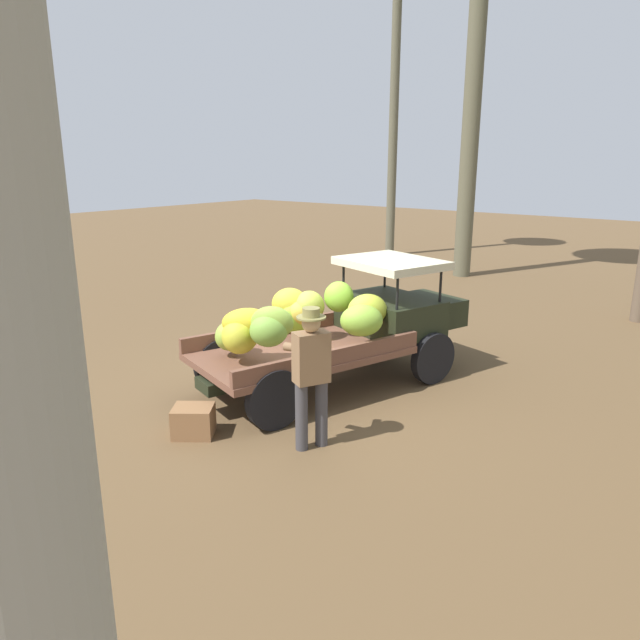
# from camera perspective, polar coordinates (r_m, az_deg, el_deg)

# --- Properties ---
(ground_plane) EXTENTS (60.00, 60.00, 0.00)m
(ground_plane) POSITION_cam_1_polar(r_m,az_deg,el_deg) (8.99, -1.33, -6.54)
(ground_plane) COLOR brown
(truck) EXTENTS (4.66, 2.79, 1.84)m
(truck) POSITION_cam_1_polar(r_m,az_deg,el_deg) (8.90, 2.26, -0.46)
(truck) COLOR black
(truck) RESTS_ON ground
(farmer) EXTENTS (0.57, 0.54, 1.73)m
(farmer) POSITION_cam_1_polar(r_m,az_deg,el_deg) (6.87, -0.86, -4.83)
(farmer) COLOR #424043
(farmer) RESTS_ON ground
(wooden_crate) EXTENTS (0.61, 0.63, 0.38)m
(wooden_crate) POSITION_cam_1_polar(r_m,az_deg,el_deg) (7.62, -12.14, -9.54)
(wooden_crate) COLOR olive
(wooden_crate) RESTS_ON ground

